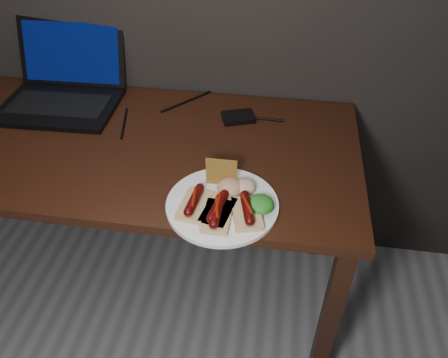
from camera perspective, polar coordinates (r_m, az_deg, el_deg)
desk at (r=1.47m, az=-10.89°, el=1.88°), size 1.40×0.70×0.75m
laptop at (r=1.69m, az=-20.22°, el=11.16°), size 0.41×0.38×0.25m
hard_drive at (r=1.50m, az=1.87°, el=8.07°), size 0.13×0.11×0.02m
desk_cables at (r=1.55m, az=-11.26°, el=8.37°), size 0.97×0.37×0.01m
plate at (r=1.16m, az=-0.23°, el=-3.37°), size 0.39×0.39×0.01m
bread_sausage_left at (r=1.13m, az=-3.88°, el=-3.16°), size 0.08×0.12×0.04m
bread_sausage_center at (r=1.11m, az=-0.80°, el=-3.99°), size 0.09×0.13×0.04m
bread_sausage_right at (r=1.11m, az=3.01°, el=-4.20°), size 0.10×0.13×0.04m
bread_sausage_extra at (r=1.10m, az=-0.92°, el=-4.61°), size 0.07×0.12×0.04m
crispbread at (r=1.18m, az=-0.34°, el=0.88°), size 0.08×0.01×0.08m
salad_greens at (r=1.13m, az=4.81°, el=-3.32°), size 0.07×0.07×0.04m
salsa_mound at (r=1.17m, az=0.81°, el=-1.06°), size 0.07×0.07×0.04m
coleslaw_mound at (r=1.18m, az=2.64°, el=-1.00°), size 0.06×0.06×0.04m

